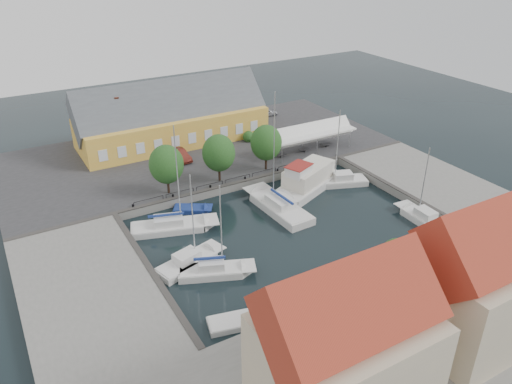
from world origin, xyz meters
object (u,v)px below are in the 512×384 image
tent_canopy (310,133)px  trawler (305,183)px  west_boat_d (215,272)px  east_boat_c (423,219)px  car_silver (267,113)px  car_red (180,155)px  west_boat_a (173,227)px  launch_nw (192,210)px  warehouse (168,120)px  center_sailboat (278,207)px  launch_sw (238,323)px  west_boat_c (190,263)px  east_boat_a (340,182)px

tent_canopy → trawler: size_ratio=1.02×
trawler → west_boat_d: bearing=-149.9°
east_boat_c → car_silver: bearing=86.7°
car_red → west_boat_a: 17.22m
launch_nw → car_red: bearing=73.5°
warehouse → trawler: size_ratio=2.07×
car_red → center_sailboat: center_sailboat is taller
east_boat_c → launch_sw: (-26.44, -4.39, -0.17)m
tent_canopy → west_boat_a: west_boat_a is taller
launch_nw → warehouse: bearing=76.0°
west_boat_a → car_silver: bearing=42.7°
car_silver → car_red: 22.97m
car_silver → warehouse: bearing=106.1°
car_silver → car_red: (-20.56, -10.25, 0.14)m
car_red → launch_sw: 33.65m
car_red → west_boat_d: west_boat_d is taller
car_silver → west_boat_d: west_boat_d is taller
car_red → trawler: size_ratio=0.33×
car_red → east_boat_c: size_ratio=0.48×
car_silver → west_boat_c: bearing=147.0°
tent_canopy → center_sailboat: (-12.59, -11.42, -3.32)m
west_boat_c → east_boat_c: bearing=-11.5°
car_red → launch_nw: size_ratio=0.94×
center_sailboat → launch_nw: 10.34m
west_boat_c → car_silver: bearing=48.8°
east_boat_c → warehouse: bearing=115.5°
west_boat_d → launch_sw: bearing=-99.9°
launch_nw → center_sailboat: bearing=-28.8°
west_boat_d → tent_canopy: bearing=37.7°
tent_canopy → trawler: bearing=-127.9°
warehouse → west_boat_a: (-8.63, -23.09, -4.16)m
launch_sw → trawler: bearing=42.5°
car_red → launch_sw: size_ratio=0.80×
tent_canopy → west_boat_c: west_boat_c is taller
car_silver → west_boat_a: size_ratio=0.28×
launch_nw → tent_canopy: bearing=16.6°
tent_canopy → west_boat_c: bearing=-147.9°
tent_canopy → east_boat_a: size_ratio=1.29×
tent_canopy → east_boat_c: size_ratio=1.47×
east_boat_c → trawler: bearing=118.7°
trawler → east_boat_c: (7.24, -13.22, -0.76)m
launch_sw → west_boat_a: bearing=87.4°
east_boat_c → west_boat_a: bearing=153.6°
west_boat_c → launch_sw: 9.85m
warehouse → launch_nw: warehouse is taller
warehouse → tent_canopy: bearing=-39.9°
center_sailboat → west_boat_d: (-12.14, -7.70, -0.09)m
car_silver → east_boat_a: (-4.42, -26.09, -1.35)m
east_boat_a → west_boat_a: 23.48m
warehouse → car_silver: size_ratio=7.91×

